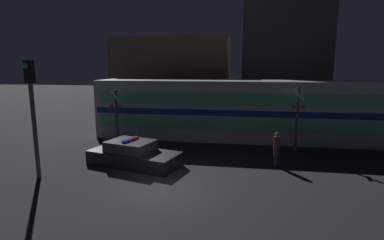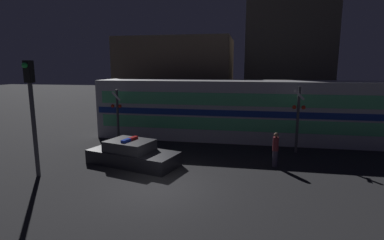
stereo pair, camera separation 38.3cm
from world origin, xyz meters
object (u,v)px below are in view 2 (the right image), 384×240
at_px(train, 236,110).
at_px(pedestrian, 275,149).
at_px(crossing_signal_near, 298,117).
at_px(traffic_light_corner, 32,106).
at_px(police_car, 132,155).

xyz_separation_m(train, pedestrian, (2.12, -5.33, -1.06)).
relative_size(crossing_signal_near, traffic_light_corner, 0.73).
distance_m(police_car, crossing_signal_near, 9.01).
bearing_deg(train, police_car, -126.80).
distance_m(train, police_car, 7.91).
distance_m(train, crossing_signal_near, 4.35).
relative_size(train, police_car, 3.82).
bearing_deg(train, pedestrian, -68.35).
height_order(police_car, pedestrian, pedestrian).
relative_size(pedestrian, crossing_signal_near, 0.46).
xyz_separation_m(train, crossing_signal_near, (3.45, -2.64, 0.08)).
distance_m(train, traffic_light_corner, 11.81).
bearing_deg(pedestrian, traffic_light_corner, -162.51).
bearing_deg(crossing_signal_near, train, 142.65).
relative_size(train, crossing_signal_near, 4.97).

